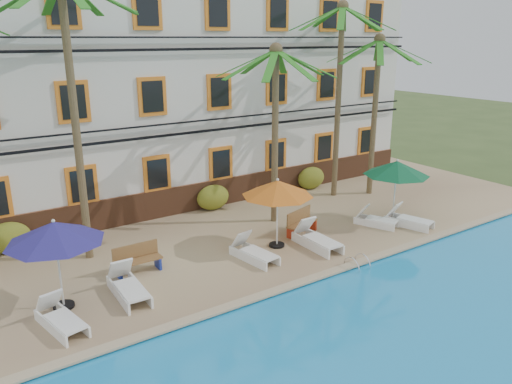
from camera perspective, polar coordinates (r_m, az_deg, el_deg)
ground at (r=16.48m, az=3.94°, el=-9.64°), size 100.00×100.00×0.00m
pool_deck at (r=20.24m, az=-4.81°, el=-4.01°), size 30.00×12.00×0.25m
pool_coping at (r=15.73m, az=6.01°, el=-9.93°), size 30.00×0.35×0.06m
hotel_building at (r=23.44m, az=-11.29°, el=11.87°), size 25.40×6.44×10.22m
palm_b at (r=16.72m, az=-20.37°, el=11.49°), size 4.59×4.59×9.16m
palm_c at (r=19.40m, az=2.22°, el=9.54°), size 4.59×4.59×7.02m
palm_d at (r=23.05m, az=9.52°, el=13.01°), size 4.59×4.59×8.73m
palm_e at (r=23.75m, az=13.56°, el=11.00°), size 4.59×4.59×7.37m
shrub_left at (r=19.37m, az=-26.47°, el=-4.70°), size 1.50×0.90×1.10m
shrub_mid at (r=21.73m, az=-4.94°, el=-0.61°), size 1.50×0.90×1.10m
shrub_right at (r=24.79m, az=6.31°, el=1.60°), size 1.50×0.90×1.10m
umbrella_blue at (r=14.33m, az=-22.03°, el=-4.33°), size 2.62×2.62×2.61m
umbrella_red at (r=17.36m, az=2.48°, el=0.39°), size 2.54×2.54×2.53m
umbrella_green at (r=20.53m, az=15.78°, el=2.60°), size 2.61×2.61×2.61m
lounger_a at (r=14.16m, az=-21.45°, el=-13.27°), size 1.01×1.94×0.87m
lounger_b at (r=15.12m, az=-14.40°, el=-10.40°), size 0.80×2.06×0.96m
lounger_c at (r=16.92m, az=-0.31°, el=-6.83°), size 0.93×1.96×0.89m
lounger_d at (r=18.01m, az=6.92°, el=-5.33°), size 0.76×2.08×0.98m
lounger_e at (r=20.46m, az=13.48°, el=-3.06°), size 1.20×1.78×0.79m
lounger_f at (r=20.75m, az=16.98°, el=-2.98°), size 1.15×1.96×0.88m
bench_left at (r=16.42m, az=-13.41°, el=-7.42°), size 1.50×0.48×0.93m
bench_right at (r=19.11m, az=5.10°, el=-3.42°), size 1.57×0.88×0.93m
pool_ladder at (r=16.92m, az=11.46°, el=-8.28°), size 0.54×0.74×0.74m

